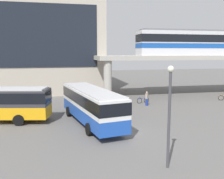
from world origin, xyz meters
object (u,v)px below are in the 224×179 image
(station_building, at_px, (9,43))
(pedestrian_near_building, at_px, (147,99))
(train, at_px, (202,43))
(pedestrian_walking_across, at_px, (107,98))
(bicycle_blue, at_px, (143,100))
(bus_main, at_px, (91,102))

(station_building, distance_m, pedestrian_near_building, 25.35)
(train, height_order, pedestrian_near_building, train)
(station_building, height_order, pedestrian_near_building, station_building)
(pedestrian_near_building, relative_size, pedestrian_walking_across, 0.96)
(station_building, bearing_deg, bicycle_blue, -38.80)
(pedestrian_near_building, bearing_deg, train, 31.40)
(station_building, relative_size, bicycle_blue, 17.00)
(train, relative_size, pedestrian_near_building, 11.86)
(pedestrian_near_building, bearing_deg, station_building, 138.09)
(train, distance_m, pedestrian_near_building, 15.23)
(bus_main, height_order, pedestrian_near_building, bus_main)
(bicycle_blue, height_order, pedestrian_near_building, pedestrian_near_building)
(pedestrian_walking_across, bearing_deg, bus_main, -111.75)
(bus_main, height_order, bicycle_blue, bus_main)
(bus_main, xyz_separation_m, pedestrian_walking_across, (3.03, 7.61, -1.13))
(bus_main, bearing_deg, train, 35.05)
(train, height_order, bus_main, train)
(pedestrian_walking_across, bearing_deg, pedestrian_near_building, -13.74)
(station_building, relative_size, train, 1.44)
(pedestrian_walking_across, bearing_deg, train, 19.94)
(bus_main, bearing_deg, station_building, 114.56)
(train, bearing_deg, pedestrian_walking_across, -160.06)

